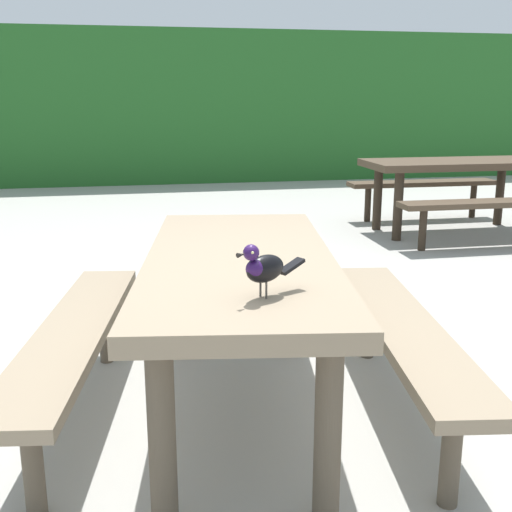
% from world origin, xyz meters
% --- Properties ---
extents(ground_plane, '(60.00, 60.00, 0.00)m').
position_xyz_m(ground_plane, '(0.00, 0.00, 0.00)').
color(ground_plane, '#A3A099').
extents(hedge_wall, '(28.00, 1.90, 2.38)m').
position_xyz_m(hedge_wall, '(0.00, 8.75, 1.19)').
color(hedge_wall, '#235B23').
rests_on(hedge_wall, ground).
extents(picnic_table_foreground, '(1.92, 1.94, 0.74)m').
position_xyz_m(picnic_table_foreground, '(-0.01, 0.18, 0.56)').
color(picnic_table_foreground, '#84725B').
rests_on(picnic_table_foreground, ground).
extents(bird_grackle, '(0.26, 0.17, 0.18)m').
position_xyz_m(bird_grackle, '(-0.04, -0.40, 0.84)').
color(bird_grackle, black).
rests_on(bird_grackle, picnic_table_foreground).
extents(picnic_table_mid_left, '(1.81, 1.69, 0.74)m').
position_xyz_m(picnic_table_mid_left, '(2.79, 3.60, 0.56)').
color(picnic_table_mid_left, '#473828').
rests_on(picnic_table_mid_left, ground).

